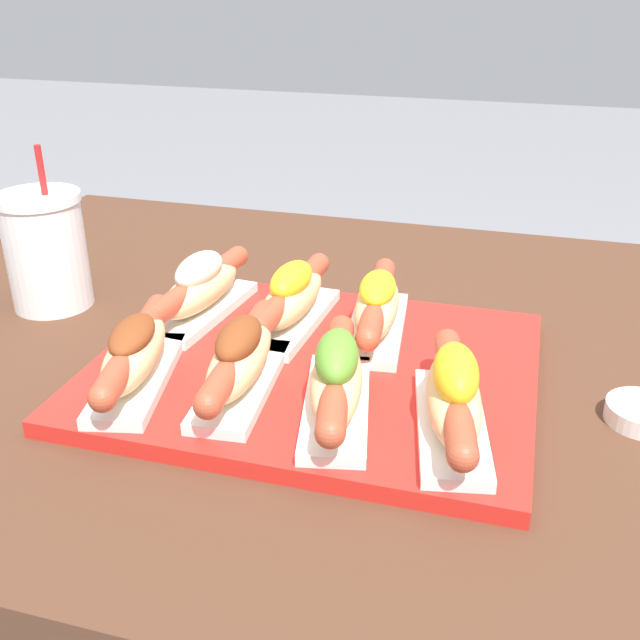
{
  "coord_description": "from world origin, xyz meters",
  "views": [
    {
      "loc": [
        0.21,
        -0.75,
        1.13
      ],
      "look_at": [
        0.01,
        -0.06,
        0.78
      ],
      "focal_mm": 42.0,
      "sensor_mm": 36.0,
      "label": 1
    }
  ],
  "objects_px": {
    "serving_tray": "(315,369)",
    "hot_dog_0": "(134,354)",
    "hot_dog_2": "(337,379)",
    "hot_dog_6": "(377,307)",
    "hot_dog_5": "(292,298)",
    "hot_dog_3": "(454,397)",
    "hot_dog_1": "(240,359)",
    "drink_cup": "(46,250)",
    "hot_dog_4": "(201,288)"
  },
  "relations": [
    {
      "from": "hot_dog_0",
      "to": "drink_cup",
      "type": "xyz_separation_m",
      "value": [
        -0.22,
        0.18,
        0.02
      ]
    },
    {
      "from": "hot_dog_3",
      "to": "hot_dog_5",
      "type": "relative_size",
      "value": 0.99
    },
    {
      "from": "hot_dog_2",
      "to": "hot_dog_3",
      "type": "distance_m",
      "value": 0.11
    },
    {
      "from": "hot_dog_2",
      "to": "serving_tray",
      "type": "bearing_deg",
      "value": 118.16
    },
    {
      "from": "hot_dog_2",
      "to": "hot_dog_5",
      "type": "bearing_deg",
      "value": 120.48
    },
    {
      "from": "serving_tray",
      "to": "hot_dog_0",
      "type": "xyz_separation_m",
      "value": [
        -0.16,
        -0.09,
        0.04
      ]
    },
    {
      "from": "hot_dog_5",
      "to": "hot_dog_6",
      "type": "distance_m",
      "value": 0.1
    },
    {
      "from": "hot_dog_0",
      "to": "hot_dog_3",
      "type": "bearing_deg",
      "value": 0.4
    },
    {
      "from": "hot_dog_0",
      "to": "drink_cup",
      "type": "bearing_deg",
      "value": 140.78
    },
    {
      "from": "serving_tray",
      "to": "drink_cup",
      "type": "xyz_separation_m",
      "value": [
        -0.38,
        0.09,
        0.07
      ]
    },
    {
      "from": "hot_dog_2",
      "to": "hot_dog_3",
      "type": "height_order",
      "value": "hot_dog_3"
    },
    {
      "from": "serving_tray",
      "to": "hot_dog_3",
      "type": "height_order",
      "value": "hot_dog_3"
    },
    {
      "from": "serving_tray",
      "to": "hot_dog_5",
      "type": "relative_size",
      "value": 2.11
    },
    {
      "from": "hot_dog_3",
      "to": "hot_dog_6",
      "type": "bearing_deg",
      "value": 121.73
    },
    {
      "from": "hot_dog_0",
      "to": "hot_dog_5",
      "type": "relative_size",
      "value": 0.98
    },
    {
      "from": "serving_tray",
      "to": "hot_dog_5",
      "type": "distance_m",
      "value": 0.1
    },
    {
      "from": "hot_dog_5",
      "to": "hot_dog_6",
      "type": "xyz_separation_m",
      "value": [
        0.1,
        0.01,
        -0.0
      ]
    },
    {
      "from": "hot_dog_3",
      "to": "drink_cup",
      "type": "height_order",
      "value": "drink_cup"
    },
    {
      "from": "hot_dog_3",
      "to": "drink_cup",
      "type": "xyz_separation_m",
      "value": [
        -0.53,
        0.17,
        0.02
      ]
    },
    {
      "from": "hot_dog_5",
      "to": "hot_dog_2",
      "type": "bearing_deg",
      "value": -59.52
    },
    {
      "from": "serving_tray",
      "to": "hot_dog_1",
      "type": "relative_size",
      "value": 2.12
    },
    {
      "from": "serving_tray",
      "to": "hot_dog_3",
      "type": "distance_m",
      "value": 0.18
    },
    {
      "from": "hot_dog_0",
      "to": "hot_dog_5",
      "type": "xyz_separation_m",
      "value": [
        0.11,
        0.17,
        0.0
      ]
    },
    {
      "from": "hot_dog_6",
      "to": "hot_dog_5",
      "type": "bearing_deg",
      "value": -176.72
    },
    {
      "from": "serving_tray",
      "to": "hot_dog_1",
      "type": "bearing_deg",
      "value": -126.54
    },
    {
      "from": "hot_dog_0",
      "to": "hot_dog_6",
      "type": "distance_m",
      "value": 0.27
    },
    {
      "from": "hot_dog_0",
      "to": "hot_dog_2",
      "type": "height_order",
      "value": "hot_dog_2"
    },
    {
      "from": "hot_dog_1",
      "to": "hot_dog_3",
      "type": "bearing_deg",
      "value": -4.06
    },
    {
      "from": "serving_tray",
      "to": "hot_dog_2",
      "type": "xyz_separation_m",
      "value": [
        0.05,
        -0.09,
        0.04
      ]
    },
    {
      "from": "serving_tray",
      "to": "hot_dog_6",
      "type": "bearing_deg",
      "value": 59.88
    },
    {
      "from": "hot_dog_5",
      "to": "serving_tray",
      "type": "bearing_deg",
      "value": -57.03
    },
    {
      "from": "hot_dog_6",
      "to": "serving_tray",
      "type": "bearing_deg",
      "value": -120.12
    },
    {
      "from": "hot_dog_4",
      "to": "hot_dog_0",
      "type": "bearing_deg",
      "value": -89.03
    },
    {
      "from": "serving_tray",
      "to": "drink_cup",
      "type": "height_order",
      "value": "drink_cup"
    },
    {
      "from": "hot_dog_1",
      "to": "hot_dog_4",
      "type": "distance_m",
      "value": 0.18
    },
    {
      "from": "hot_dog_5",
      "to": "drink_cup",
      "type": "relative_size",
      "value": 1.05
    },
    {
      "from": "hot_dog_0",
      "to": "hot_dog_2",
      "type": "distance_m",
      "value": 0.21
    },
    {
      "from": "hot_dog_6",
      "to": "hot_dog_0",
      "type": "bearing_deg",
      "value": -140.09
    },
    {
      "from": "serving_tray",
      "to": "hot_dog_3",
      "type": "bearing_deg",
      "value": -29.79
    },
    {
      "from": "serving_tray",
      "to": "drink_cup",
      "type": "relative_size",
      "value": 2.21
    },
    {
      "from": "hot_dog_2",
      "to": "hot_dog_4",
      "type": "height_order",
      "value": "hot_dog_2"
    },
    {
      "from": "hot_dog_3",
      "to": "hot_dog_0",
      "type": "bearing_deg",
      "value": -179.6
    },
    {
      "from": "hot_dog_2",
      "to": "hot_dog_3",
      "type": "xyz_separation_m",
      "value": [
        0.11,
        -0.0,
        0.0
      ]
    },
    {
      "from": "hot_dog_6",
      "to": "hot_dog_3",
      "type": "bearing_deg",
      "value": -58.27
    },
    {
      "from": "hot_dog_4",
      "to": "hot_dog_5",
      "type": "xyz_separation_m",
      "value": [
        0.11,
        0.0,
        -0.0
      ]
    },
    {
      "from": "hot_dog_4",
      "to": "hot_dog_6",
      "type": "xyz_separation_m",
      "value": [
        0.21,
        0.01,
        -0.0
      ]
    },
    {
      "from": "hot_dog_0",
      "to": "hot_dog_4",
      "type": "xyz_separation_m",
      "value": [
        -0.0,
        0.17,
        0.0
      ]
    },
    {
      "from": "hot_dog_0",
      "to": "hot_dog_2",
      "type": "xyz_separation_m",
      "value": [
        0.21,
        0.0,
        0.0
      ]
    },
    {
      "from": "hot_dog_4",
      "to": "hot_dog_6",
      "type": "relative_size",
      "value": 1.0
    },
    {
      "from": "hot_dog_4",
      "to": "hot_dog_1",
      "type": "bearing_deg",
      "value": -53.9
    }
  ]
}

